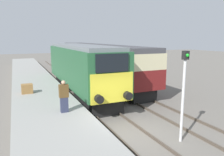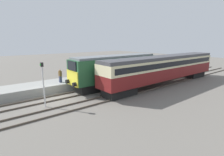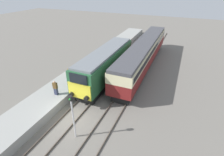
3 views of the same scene
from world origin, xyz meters
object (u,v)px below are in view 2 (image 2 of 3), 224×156
object	(u,v)px
passenger_carriage	(165,67)
person_on_platform	(60,76)
signal_post	(43,81)
luggage_crate	(88,73)
locomotive	(116,69)

from	to	relation	value
passenger_carriage	person_on_platform	distance (m)	13.36
signal_post	luggage_crate	world-z (taller)	signal_post
luggage_crate	passenger_carriage	bearing A→B (deg)	43.86
locomotive	signal_post	world-z (taller)	signal_post
passenger_carriage	signal_post	bearing A→B (deg)	-96.39
passenger_carriage	person_on_platform	size ratio (longest dim) A/B	12.93
passenger_carriage	luggage_crate	bearing A→B (deg)	-136.14
signal_post	luggage_crate	bearing A→B (deg)	126.08
signal_post	luggage_crate	size ratio (longest dim) A/B	5.66
locomotive	luggage_crate	xyz separation A→B (m)	(-4.10, -1.59, -0.95)
person_on_platform	signal_post	world-z (taller)	signal_post
luggage_crate	person_on_platform	bearing A→B (deg)	-72.95
locomotive	luggage_crate	bearing A→B (deg)	-158.79
signal_post	luggage_crate	distance (m)	9.92
passenger_carriage	person_on_platform	xyz separation A→B (m)	(-6.07, -11.89, -0.64)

